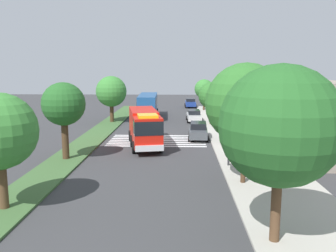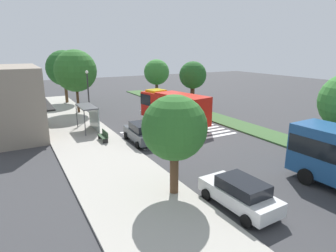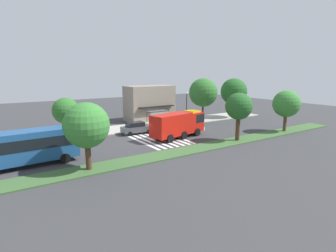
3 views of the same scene
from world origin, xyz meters
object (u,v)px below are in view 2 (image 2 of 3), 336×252
(median_tree_west, at_px, (193,76))
(parked_car_mid, at_px, (240,193))
(sidewalk_tree_center, at_px, (75,71))
(median_tree_center, at_px, (157,72))
(bus_stop_shelter, at_px, (90,113))
(bench_near_shelter, at_px, (104,136))
(fire_truck, at_px, (172,107))
(sidewalk_tree_east, at_px, (64,68))
(parked_car_east, at_px, (142,133))
(street_lamp, at_px, (88,90))
(sidewalk_tree_west, at_px, (174,128))

(median_tree_west, bearing_deg, parked_car_mid, 152.00)
(sidewalk_tree_center, height_order, median_tree_center, sidewalk_tree_center)
(bus_stop_shelter, distance_m, median_tree_west, 14.93)
(parked_car_mid, bearing_deg, bench_near_shelter, 9.58)
(bus_stop_shelter, height_order, median_tree_center, median_tree_center)
(fire_truck, distance_m, median_tree_west, 8.32)
(median_tree_west, height_order, median_tree_center, median_tree_west)
(bus_stop_shelter, distance_m, sidewalk_tree_east, 17.22)
(parked_car_east, distance_m, median_tree_center, 22.75)
(fire_truck, bearing_deg, bench_near_shelter, 94.31)
(street_lamp, relative_size, median_tree_west, 0.87)
(fire_truck, distance_m, bench_near_shelter, 8.65)
(street_lamp, distance_m, median_tree_west, 13.29)
(bench_near_shelter, bearing_deg, sidewalk_tree_west, -176.36)
(fire_truck, bearing_deg, parked_car_mid, 150.58)
(sidewalk_tree_west, distance_m, sidewalk_tree_center, 24.10)
(fire_truck, height_order, bus_stop_shelter, fire_truck)
(parked_car_east, bearing_deg, median_tree_center, -27.81)
(bus_stop_shelter, xyz_separation_m, street_lamp, (4.98, -1.14, 1.53))
(sidewalk_tree_west, relative_size, sidewalk_tree_center, 0.71)
(parked_car_east, bearing_deg, bench_near_shelter, 62.36)
(parked_car_mid, distance_m, sidewalk_tree_west, 4.73)
(bus_stop_shelter, xyz_separation_m, sidewalk_tree_west, (-15.03, -0.74, 1.99))
(bench_near_shelter, height_order, median_tree_center, median_tree_center)
(sidewalk_tree_center, distance_m, median_tree_center, 14.38)
(bench_near_shelter, bearing_deg, street_lamp, -7.00)
(fire_truck, distance_m, parked_car_east, 6.73)
(parked_car_mid, bearing_deg, parked_car_east, -2.20)
(sidewalk_tree_west, height_order, median_tree_west, median_tree_west)
(bench_near_shelter, distance_m, sidewalk_tree_west, 11.53)
(street_lamp, xyz_separation_m, sidewalk_tree_center, (4.04, 0.40, 1.90))
(median_tree_center, bearing_deg, bench_near_shelter, 141.25)
(fire_truck, relative_size, median_tree_west, 1.45)
(fire_truck, relative_size, median_tree_center, 1.46)
(sidewalk_tree_west, bearing_deg, median_tree_west, -36.28)
(bench_near_shelter, relative_size, sidewalk_tree_east, 0.21)
(sidewalk_tree_center, bearing_deg, parked_car_mid, -175.32)
(sidewalk_tree_east, bearing_deg, sidewalk_tree_center, 180.00)
(sidewalk_tree_center, height_order, median_tree_west, sidewalk_tree_center)
(fire_truck, relative_size, parked_car_mid, 2.03)
(sidewalk_tree_east, distance_m, median_tree_west, 19.11)
(fire_truck, distance_m, sidewalk_tree_east, 20.31)
(parked_car_east, distance_m, bench_near_shelter, 3.37)
(parked_car_mid, xyz_separation_m, bench_near_shelter, (13.91, 2.90, -0.25))
(median_tree_west, bearing_deg, median_tree_center, -0.00)
(fire_truck, relative_size, street_lamp, 1.66)
(sidewalk_tree_center, xyz_separation_m, median_tree_center, (4.73, -13.54, -1.02))
(parked_car_east, height_order, sidewalk_tree_east, sidewalk_tree_east)
(sidewalk_tree_west, bearing_deg, bench_near_shelter, 3.64)
(sidewalk_tree_west, bearing_deg, bus_stop_shelter, 2.82)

